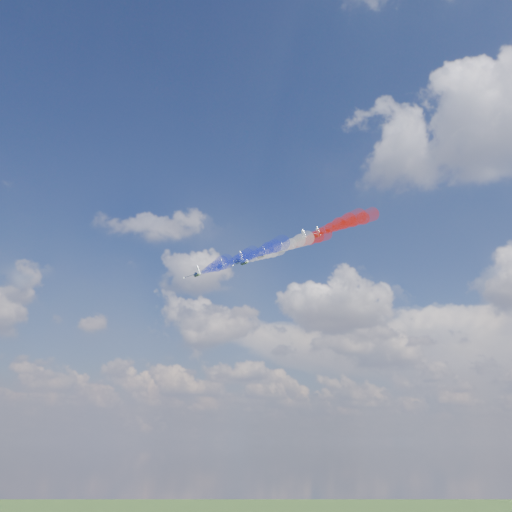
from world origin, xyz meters
The scene contains 16 objects.
jet_lead centered at (-15.99, -6.91, 144.59)m, with size 8.19×10.24×2.73m, color black, non-canonical shape.
trail_lead centered at (0.35, -18.96, 140.73)m, with size 3.41×32.29×3.41m, color white, non-canonical shape.
jet_inner_left centered at (-14.71, -19.41, 140.31)m, with size 8.19×10.24×2.73m, color black, non-canonical shape.
trail_inner_left centered at (1.64, -31.46, 136.45)m, with size 3.41×32.29×3.41m, color #1B2AEA, non-canonical shape.
jet_inner_right centered at (-2.75, -6.20, 145.96)m, with size 8.19×10.24×2.73m, color black, non-canonical shape.
trail_inner_right centered at (13.60, -18.25, 142.10)m, with size 3.41×32.29×3.41m, color red, non-canonical shape.
jet_outer_left centered at (-11.90, -31.90, 134.64)m, with size 8.19×10.24×2.73m, color black, non-canonical shape.
trail_outer_left centered at (4.45, -43.94, 130.78)m, with size 3.41×32.29×3.41m, color #1B2AEA, non-canonical shape.
jet_center_third centered at (0.43, -19.26, 140.65)m, with size 8.19×10.24×2.73m, color black, non-canonical shape.
trail_center_third centered at (16.78, -31.30, 136.79)m, with size 3.41×32.29×3.41m, color white, non-canonical shape.
jet_outer_right centered at (10.60, -7.79, 147.30)m, with size 8.19×10.24×2.73m, color black, non-canonical shape.
trail_outer_right centered at (26.95, -19.83, 143.44)m, with size 3.41×32.29×3.41m, color red, non-canonical shape.
jet_rear_left centered at (2.35, -31.37, 135.96)m, with size 8.19×10.24×2.73m, color black, non-canonical shape.
trail_rear_left centered at (18.70, -43.41, 132.10)m, with size 3.41×32.29×3.41m, color #1B2AEA, non-canonical shape.
jet_rear_right centered at (12.87, -18.52, 143.06)m, with size 8.19×10.24×2.73m, color black, non-canonical shape.
trail_rear_right centered at (29.22, -30.56, 139.20)m, with size 3.41×32.29×3.41m, color red, non-canonical shape.
Camera 1 is at (96.63, -143.85, 91.32)m, focal length 41.89 mm.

